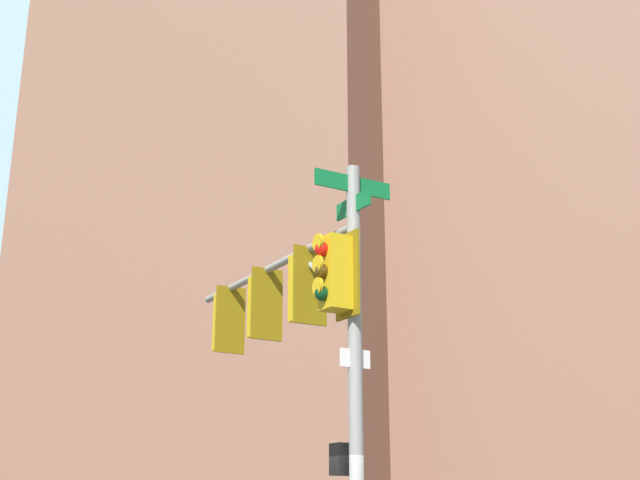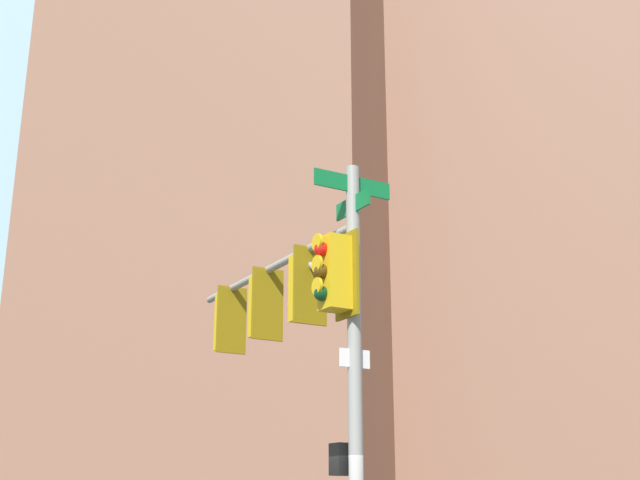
% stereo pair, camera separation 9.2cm
% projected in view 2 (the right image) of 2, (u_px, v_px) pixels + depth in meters
% --- Properties ---
extents(signal_pole_assembly, '(3.50, 4.42, 6.39)m').
position_uv_depth(signal_pole_assembly, '(295.00, 319.00, 12.65)').
color(signal_pole_assembly, gray).
rests_on(signal_pole_assembly, ground_plane).
extents(building_brick_nearside, '(23.03, 18.70, 40.03)m').
position_uv_depth(building_brick_nearside, '(279.00, 190.00, 51.15)').
color(building_brick_nearside, '#845B47').
rests_on(building_brick_nearside, ground_plane).
extents(building_brick_midblock, '(16.21, 19.30, 39.52)m').
position_uv_depth(building_brick_midblock, '(543.00, 159.00, 46.03)').
color(building_brick_midblock, '#845B47').
rests_on(building_brick_midblock, ground_plane).
extents(building_glass_tower, '(23.16, 30.73, 80.83)m').
position_uv_depth(building_glass_tower, '(205.00, 64.00, 77.94)').
color(building_glass_tower, '#8CB2C6').
rests_on(building_glass_tower, ground_plane).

